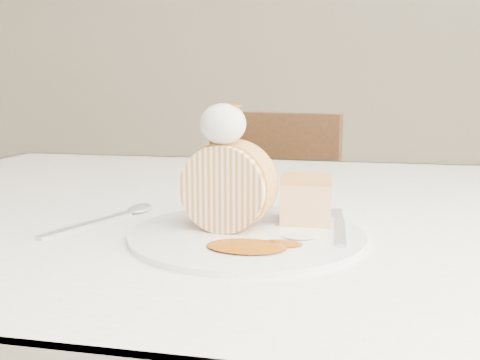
# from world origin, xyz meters

# --- Properties ---
(table) EXTENTS (1.40, 0.90, 0.75)m
(table) POSITION_xyz_m (0.00, 0.20, 0.66)
(table) COLOR white
(table) RESTS_ON ground
(chair_far) EXTENTS (0.48, 0.48, 0.84)m
(chair_far) POSITION_xyz_m (-0.11, 1.07, 0.48)
(chair_far) COLOR brown
(chair_far) RESTS_ON ground
(plate) EXTENTS (0.27, 0.27, 0.01)m
(plate) POSITION_xyz_m (-0.03, 0.03, 0.75)
(plate) COLOR white
(plate) RESTS_ON table
(roulade_slice) EXTENTS (0.10, 0.06, 0.10)m
(roulade_slice) POSITION_xyz_m (-0.05, 0.04, 0.81)
(roulade_slice) COLOR beige
(roulade_slice) RESTS_ON plate
(cake_chunk) EXTENTS (0.06, 0.06, 0.05)m
(cake_chunk) POSITION_xyz_m (0.03, 0.08, 0.78)
(cake_chunk) COLOR tan
(cake_chunk) RESTS_ON plate
(whipped_cream) EXTENTS (0.05, 0.05, 0.04)m
(whipped_cream) POSITION_xyz_m (-0.05, 0.03, 0.88)
(whipped_cream) COLOR silver
(whipped_cream) RESTS_ON roulade_slice
(caramel_drizzle) EXTENTS (0.03, 0.02, 0.01)m
(caramel_drizzle) POSITION_xyz_m (-0.05, 0.03, 0.90)
(caramel_drizzle) COLOR #833D05
(caramel_drizzle) RESTS_ON whipped_cream
(caramel_pool) EXTENTS (0.08, 0.06, 0.00)m
(caramel_pool) POSITION_xyz_m (-0.02, -0.03, 0.76)
(caramel_pool) COLOR #833D05
(caramel_pool) RESTS_ON plate
(fork) EXTENTS (0.03, 0.16, 0.00)m
(fork) POSITION_xyz_m (0.08, 0.04, 0.76)
(fork) COLOR silver
(fork) RESTS_ON plate
(spoon) EXTENTS (0.09, 0.17, 0.00)m
(spoon) POSITION_xyz_m (-0.22, 0.03, 0.75)
(spoon) COLOR silver
(spoon) RESTS_ON table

